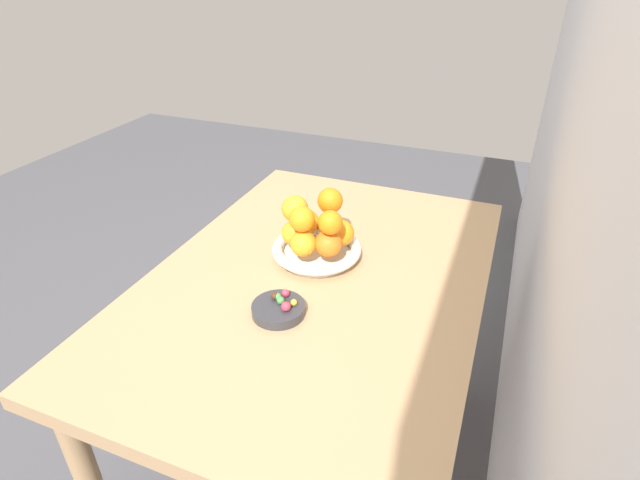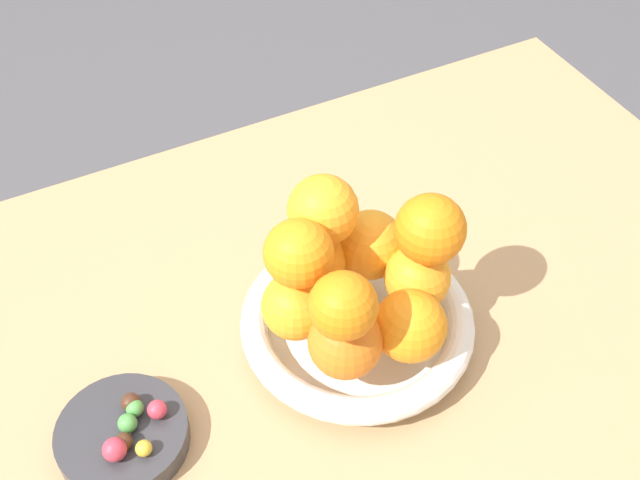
% 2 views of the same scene
% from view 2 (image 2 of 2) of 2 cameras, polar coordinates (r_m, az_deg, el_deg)
% --- Properties ---
extents(dining_table, '(1.10, 0.76, 0.74)m').
position_cam_2_polar(dining_table, '(0.83, -0.88, -13.88)').
color(dining_table, tan).
rests_on(dining_table, ground_plane).
extents(fruit_bowl, '(0.22, 0.22, 0.04)m').
position_cam_2_polar(fruit_bowl, '(0.77, 2.65, -6.01)').
color(fruit_bowl, white).
rests_on(fruit_bowl, dining_table).
extents(candy_dish, '(0.11, 0.11, 0.02)m').
position_cam_2_polar(candy_dish, '(0.73, -13.85, -13.36)').
color(candy_dish, '#333338').
rests_on(candy_dish, dining_table).
extents(orange_0, '(0.07, 0.07, 0.07)m').
position_cam_2_polar(orange_0, '(0.76, 3.61, -0.35)').
color(orange_0, orange).
rests_on(orange_0, fruit_bowl).
extents(orange_1, '(0.06, 0.06, 0.06)m').
position_cam_2_polar(orange_1, '(0.75, -0.39, -1.46)').
color(orange_1, orange).
rests_on(orange_1, fruit_bowl).
extents(orange_2, '(0.06, 0.06, 0.06)m').
position_cam_2_polar(orange_2, '(0.72, -1.73, -4.70)').
color(orange_2, orange).
rests_on(orange_2, fruit_bowl).
extents(orange_3, '(0.07, 0.07, 0.07)m').
position_cam_2_polar(orange_3, '(0.69, 1.82, -7.23)').
color(orange_3, orange).
rests_on(orange_3, fruit_bowl).
extents(orange_4, '(0.07, 0.07, 0.07)m').
position_cam_2_polar(orange_4, '(0.70, 6.42, -6.08)').
color(orange_4, orange).
rests_on(orange_4, fruit_bowl).
extents(orange_5, '(0.06, 0.06, 0.06)m').
position_cam_2_polar(orange_5, '(0.74, 6.94, -2.66)').
color(orange_5, orange).
rests_on(orange_5, fruit_bowl).
extents(orange_6, '(0.06, 0.06, 0.06)m').
position_cam_2_polar(orange_6, '(0.70, 7.85, 0.77)').
color(orange_6, orange).
rests_on(orange_6, orange_5).
extents(orange_7, '(0.06, 0.06, 0.06)m').
position_cam_2_polar(orange_7, '(0.64, 1.66, -4.70)').
color(orange_7, orange).
rests_on(orange_7, orange_3).
extents(orange_8, '(0.06, 0.06, 0.06)m').
position_cam_2_polar(orange_8, '(0.67, -1.54, -0.95)').
color(orange_8, orange).
rests_on(orange_8, orange_2).
extents(orange_9, '(0.06, 0.06, 0.06)m').
position_cam_2_polar(orange_9, '(0.71, 0.21, 2.14)').
color(orange_9, orange).
rests_on(orange_9, orange_1).
extents(candy_ball_0, '(0.02, 0.02, 0.02)m').
position_cam_2_polar(candy_ball_0, '(0.73, -13.30, -11.18)').
color(candy_ball_0, '#472819').
rests_on(candy_ball_0, candy_dish).
extents(candy_ball_1, '(0.01, 0.01, 0.01)m').
position_cam_2_polar(candy_ball_1, '(0.70, -12.42, -14.27)').
color(candy_ball_1, gold).
rests_on(candy_ball_1, candy_dish).
extents(candy_ball_2, '(0.02, 0.02, 0.02)m').
position_cam_2_polar(candy_ball_2, '(0.71, -13.53, -12.55)').
color(candy_ball_2, '#4C9947').
rests_on(candy_ball_2, candy_dish).
extents(candy_ball_3, '(0.02, 0.02, 0.02)m').
position_cam_2_polar(candy_ball_3, '(0.70, -14.35, -14.41)').
color(candy_ball_3, '#C6384C').
rests_on(candy_ball_3, candy_dish).
extents(candy_ball_4, '(0.02, 0.02, 0.02)m').
position_cam_2_polar(candy_ball_4, '(0.71, -13.79, -13.73)').
color(candy_ball_4, '#472819').
rests_on(candy_ball_4, candy_dish).
extents(candy_ball_5, '(0.02, 0.02, 0.02)m').
position_cam_2_polar(candy_ball_5, '(0.72, -11.51, -11.73)').
color(candy_ball_5, '#C6384C').
rests_on(candy_ball_5, candy_dish).
extents(candy_ball_6, '(0.02, 0.02, 0.02)m').
position_cam_2_polar(candy_ball_6, '(0.72, -13.04, -11.56)').
color(candy_ball_6, '#4C9947').
rests_on(candy_ball_6, candy_dish).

